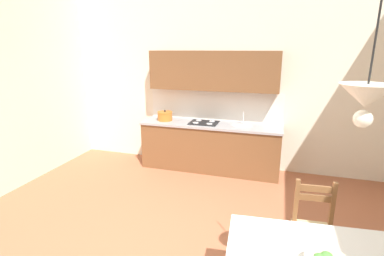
% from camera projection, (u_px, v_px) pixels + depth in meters
% --- Properties ---
extents(wall_back, '(6.64, 0.12, 3.98)m').
position_uv_depth(wall_back, '(224.00, 62.00, 5.43)').
color(wall_back, silver).
rests_on(wall_back, ground_plane).
extents(kitchen_cabinetry, '(2.59, 0.63, 2.20)m').
position_uv_depth(kitchen_cabinetry, '(211.00, 125.00, 5.46)').
color(kitchen_cabinetry, brown).
rests_on(kitchen_cabinetry, ground_plane).
extents(dining_chair_kitchen_side, '(0.45, 0.45, 0.93)m').
position_uv_depth(dining_chair_kitchen_side, '(314.00, 230.00, 3.01)').
color(dining_chair_kitchen_side, '#D1BC89').
rests_on(dining_chair_kitchen_side, ground_plane).
extents(pendant_lamp, '(0.32, 0.32, 0.80)m').
position_uv_depth(pendant_lamp, '(366.00, 98.00, 1.73)').
color(pendant_lamp, black).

